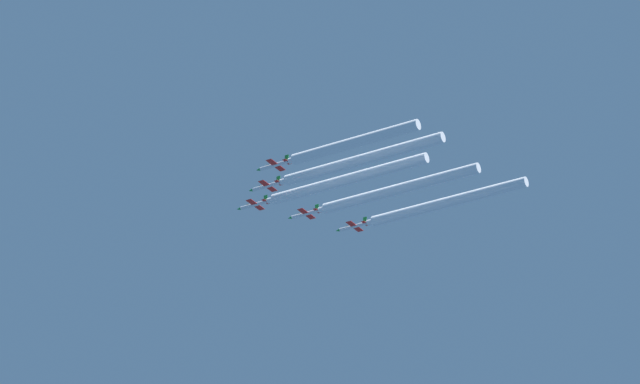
# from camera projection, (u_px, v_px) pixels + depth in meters

# --- Properties ---
(jet_lead) EXTENTS (7.41, 10.79, 2.59)m
(jet_lead) POSITION_uv_depth(u_px,v_px,m) (253.00, 205.00, 499.28)
(jet_lead) COLOR silver
(jet_left_wingman) EXTENTS (7.41, 10.79, 2.59)m
(jet_left_wingman) POSITION_uv_depth(u_px,v_px,m) (266.00, 186.00, 485.86)
(jet_left_wingman) COLOR silver
(jet_right_wingman) EXTENTS (7.41, 10.79, 2.59)m
(jet_right_wingman) POSITION_uv_depth(u_px,v_px,m) (304.00, 214.00, 501.93)
(jet_right_wingman) COLOR silver
(jet_outer_left) EXTENTS (7.41, 10.79, 2.59)m
(jet_outer_left) POSITION_uv_depth(u_px,v_px,m) (273.00, 165.00, 472.00)
(jet_outer_left) COLOR silver
(jet_outer_right) EXTENTS (7.41, 10.79, 2.59)m
(jet_outer_right) POSITION_uv_depth(u_px,v_px,m) (352.00, 227.00, 504.97)
(jet_outer_right) COLOR silver
(smoke_trail_lead) EXTENTS (2.99, 51.05, 2.99)m
(smoke_trail_lead) POSITION_uv_depth(u_px,v_px,m) (345.00, 180.00, 485.44)
(smoke_trail_lead) COLOR white
(smoke_trail_left_wingman) EXTENTS (2.99, 50.52, 2.99)m
(smoke_trail_left_wingman) POSITION_uv_depth(u_px,v_px,m) (360.00, 160.00, 472.14)
(smoke_trail_left_wingman) COLOR white
(smoke_trail_right_wingman) EXTENTS (2.99, 50.73, 2.99)m
(smoke_trail_right_wingman) POSITION_uv_depth(u_px,v_px,m) (397.00, 189.00, 488.16)
(smoke_trail_right_wingman) COLOR white
(smoke_trail_outer_left) EXTENTS (2.99, 39.34, 2.99)m
(smoke_trail_outer_left) POSITION_uv_depth(u_px,v_px,m) (352.00, 143.00, 460.81)
(smoke_trail_outer_left) COLOR white
(smoke_trail_outer_right) EXTENTS (2.99, 50.22, 2.99)m
(smoke_trail_outer_right) POSITION_uv_depth(u_px,v_px,m) (445.00, 203.00, 491.31)
(smoke_trail_outer_right) COLOR white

